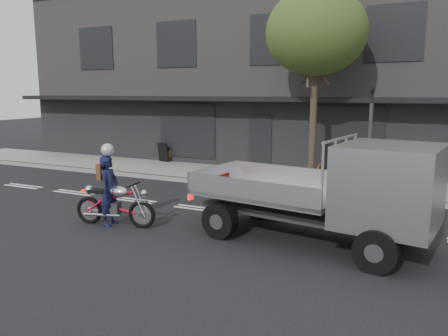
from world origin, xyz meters
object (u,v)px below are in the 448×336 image
traffic_light_pole (369,147)px  sandwich_board (163,152)px  street_tree (316,33)px  rider (109,191)px  flatbed_ute (364,188)px  motorcycle (115,203)px  construction_barrier (336,177)px

traffic_light_pole → sandwich_board: bearing=164.2°
street_tree → rider: 8.62m
street_tree → flatbed_ute: (2.51, -5.78, -3.89)m
rider → flatbed_ute: 6.12m
flatbed_ute → sandwich_board: flatbed_ute is taller
rider → sandwich_board: size_ratio=2.02×
motorcycle → rider: bearing=170.6°
construction_barrier → sandwich_board: size_ratio=1.52×
construction_barrier → traffic_light_pole: bearing=-20.5°
street_tree → traffic_light_pole: street_tree is taller
construction_barrier → sandwich_board: sandwich_board is taller
sandwich_board → rider: bearing=-56.0°
flatbed_ute → sandwich_board: bearing=151.1°
rider → construction_barrier: 7.56m
sandwich_board → street_tree: bearing=-4.3°
traffic_light_pole → rider: traffic_light_pole is taller
rider → street_tree: bearing=-38.1°
flatbed_ute → rider: bearing=-164.4°
traffic_light_pole → sandwich_board: (-9.34, 2.65, -1.06)m
street_tree → sandwich_board: (-7.34, 1.80, -4.69)m
rider → construction_barrier: (4.51, 6.05, -0.37)m
motorcycle → construction_barrier: 7.46m
street_tree → traffic_light_pole: bearing=-23.0°
flatbed_ute → sandwich_board: (-9.85, 7.58, -0.79)m
flatbed_ute → construction_barrier: 5.61m
street_tree → traffic_light_pole: size_ratio=1.93×
flatbed_ute → construction_barrier: bearing=115.0°
traffic_light_pole → rider: (-5.55, -5.66, -0.76)m
rider → construction_barrier: size_ratio=1.33×
rider → traffic_light_pole: bearing=-53.9°
traffic_light_pole → motorcycle: 7.90m
traffic_light_pole → sandwich_board: 9.77m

